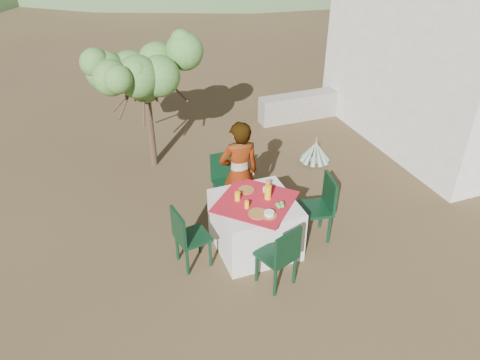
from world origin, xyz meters
name	(u,v)px	position (x,y,z in m)	size (l,w,h in m)	color
ground	(202,250)	(0.00, 0.00, 0.00)	(160.00, 160.00, 0.00)	#3C2D1B
table	(255,224)	(0.71, -0.18, 0.38)	(1.30, 1.30, 0.76)	beige
chair_far	(226,178)	(0.67, 0.91, 0.49)	(0.41, 0.41, 0.88)	black
chair_near	(281,255)	(0.72, -0.98, 0.49)	(0.53, 0.53, 0.89)	black
chair_left	(187,235)	(-0.24, -0.22, 0.49)	(0.46, 0.46, 0.87)	black
chair_right	(320,205)	(1.65, -0.27, 0.53)	(0.51, 0.51, 0.96)	black
person	(239,174)	(0.73, 0.48, 0.80)	(0.59, 0.39, 1.61)	#8C6651
shrub_tree	(148,77)	(-0.07, 2.62, 1.60)	(1.72, 1.69, 2.02)	#452F22
agave	(315,152)	(2.61, 1.62, 0.20)	(0.54, 0.55, 0.58)	gray
guesthouse	(459,60)	(5.60, 1.80, 1.50)	(3.20, 4.20, 3.00)	silver
stone_wall	(317,104)	(3.60, 3.40, 0.28)	(2.60, 0.35, 0.55)	gray
plate_far	(246,190)	(0.69, 0.10, 0.77)	(0.22, 0.22, 0.01)	brown
plate_near	(258,214)	(0.63, -0.45, 0.77)	(0.25, 0.25, 0.01)	brown
glass_far	(237,196)	(0.50, -0.07, 0.82)	(0.07, 0.07, 0.12)	#FFB410
glass_near	(247,205)	(0.55, -0.28, 0.81)	(0.06, 0.06, 0.10)	#FFB410
juice_pitcher	(268,192)	(0.89, -0.18, 0.86)	(0.09, 0.09, 0.19)	#FFB410
bowl_plate	(269,215)	(0.75, -0.53, 0.77)	(0.20, 0.20, 0.01)	brown
white_bowl	(269,213)	(0.75, -0.53, 0.80)	(0.13, 0.13, 0.05)	white
jar_left	(269,188)	(0.96, -0.04, 0.82)	(0.07, 0.07, 0.11)	orange
jar_right	(268,184)	(1.00, 0.08, 0.81)	(0.06, 0.06, 0.10)	orange
napkin_holder	(266,189)	(0.92, -0.02, 0.80)	(0.06, 0.04, 0.08)	white
fruit_cluster	(280,205)	(0.96, -0.41, 0.79)	(0.13, 0.12, 0.06)	#4C8A32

